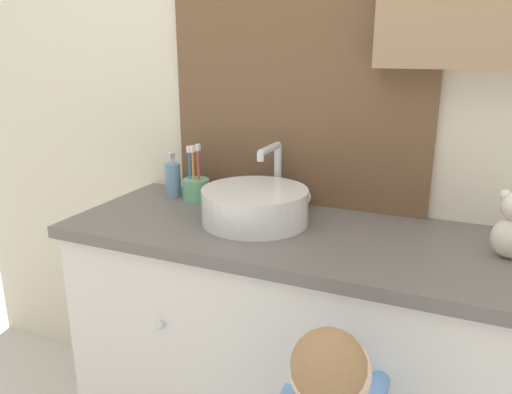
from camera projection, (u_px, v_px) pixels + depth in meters
The scene contains 5 objects.
wall_back at pixel (336, 74), 1.54m from camera, with size 3.20×0.18×2.50m.
vanity_counter at pixel (292, 359), 1.54m from camera, with size 1.34×0.53×0.86m.
sink_basin at pixel (256, 204), 1.47m from camera, with size 0.31×0.37×0.21m.
toothbrush_holder at pixel (196, 187), 1.69m from camera, with size 0.09×0.09×0.19m.
soap_dispenser at pixel (173, 179), 1.73m from camera, with size 0.05×0.05×0.15m.
Camera 1 is at (0.43, -0.93, 1.36)m, focal length 35.00 mm.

